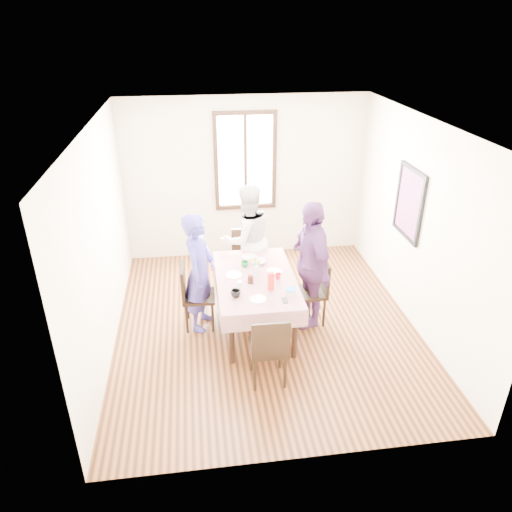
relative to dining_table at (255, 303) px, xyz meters
name	(u,v)px	position (x,y,z in m)	size (l,w,h in m)	color
ground	(265,324)	(0.14, 0.04, -0.38)	(4.50, 4.50, 0.00)	black
back_wall	(245,179)	(0.14, 2.29, 0.98)	(4.00, 4.00, 0.00)	beige
right_wall	(418,226)	(2.14, 0.04, 0.98)	(4.50, 4.50, 0.00)	beige
window_frame	(245,162)	(0.14, 2.27, 1.27)	(1.02, 0.06, 1.62)	black
window_pane	(245,161)	(0.14, 2.28, 1.27)	(0.90, 0.02, 1.50)	white
art_poster	(409,203)	(2.12, 0.34, 1.18)	(0.04, 0.76, 0.96)	red
dining_table	(255,303)	(0.00, 0.00, 0.00)	(0.89, 1.53, 0.75)	black
tablecloth	(255,278)	(0.00, 0.00, 0.38)	(1.01, 1.65, 0.01)	#5E0011
chair_left	(199,296)	(-0.74, 0.14, 0.08)	(0.42, 0.42, 0.91)	black
chair_right	(309,292)	(0.74, 0.05, 0.08)	(0.42, 0.42, 0.91)	black
chair_far	(246,261)	(0.00, 1.06, 0.08)	(0.42, 0.42, 0.91)	black
chair_near	(268,347)	(0.00, -1.06, 0.08)	(0.42, 0.42, 0.91)	black
person_left	(199,272)	(-0.72, 0.14, 0.44)	(0.59, 0.39, 1.62)	#40389C
person_far	(246,239)	(0.00, 1.04, 0.47)	(0.82, 0.64, 1.68)	silver
person_right	(310,264)	(0.72, 0.05, 0.50)	(1.03, 0.43, 1.75)	#5B316A
mug_black	(236,294)	(-0.30, -0.44, 0.43)	(0.12, 0.12, 0.09)	black
mug_flag	(278,276)	(0.28, -0.08, 0.43)	(0.08, 0.08, 0.08)	red
mug_green	(245,264)	(-0.10, 0.32, 0.43)	(0.10, 0.10, 0.08)	#0C7226
serving_bowl	(258,262)	(0.09, 0.39, 0.41)	(0.20, 0.20, 0.05)	white
juice_carton	(271,281)	(0.15, -0.31, 0.50)	(0.07, 0.07, 0.23)	red
butter_tub	(291,292)	(0.37, -0.46, 0.42)	(0.13, 0.13, 0.06)	white
jam_jar	(250,280)	(-0.08, -0.13, 0.44)	(0.07, 0.07, 0.10)	black
drinking_glass	(240,285)	(-0.23, -0.25, 0.44)	(0.07, 0.07, 0.10)	silver
smartphone	(285,300)	(0.27, -0.59, 0.39)	(0.06, 0.13, 0.01)	black
flower_vase	(256,271)	(0.01, 0.04, 0.46)	(0.07, 0.07, 0.15)	silver
plate_left	(234,275)	(-0.27, 0.09, 0.39)	(0.20, 0.20, 0.01)	white
plate_right	(274,271)	(0.27, 0.12, 0.39)	(0.20, 0.20, 0.01)	white
plate_far	(249,257)	(-0.01, 0.59, 0.39)	(0.20, 0.20, 0.01)	white
plate_near	(258,299)	(-0.04, -0.53, 0.39)	(0.20, 0.20, 0.01)	white
butter_lid	(291,289)	(0.37, -0.46, 0.46)	(0.12, 0.12, 0.01)	blue
flower_bunch	(256,263)	(0.01, 0.04, 0.59)	(0.09, 0.09, 0.10)	yellow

